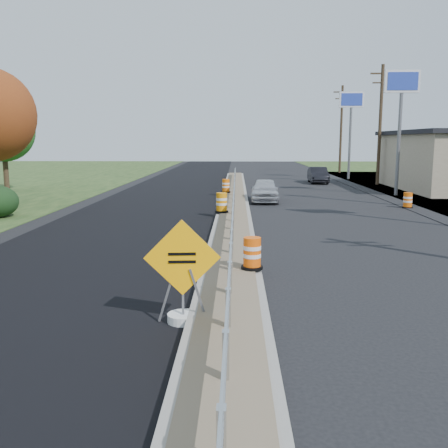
{
  "coord_description": "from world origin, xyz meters",
  "views": [
    {
      "loc": [
        0.14,
        -16.56,
        3.53
      ],
      "look_at": [
        -0.23,
        -2.06,
        1.1
      ],
      "focal_mm": 40.0,
      "sensor_mm": 36.0,
      "label": 1
    }
  ],
  "objects_px": {
    "barrel_shoulder_near": "(408,201)",
    "barrel_median_mid": "(222,203)",
    "car_dark_mid": "(318,175)",
    "caution_sign": "(183,297)",
    "barrel_median_far": "(226,186)",
    "car_silver": "(265,190)",
    "barrel_median_near": "(252,254)"
  },
  "relations": [
    {
      "from": "barrel_median_far",
      "to": "car_silver",
      "type": "distance_m",
      "value": 3.7
    },
    {
      "from": "barrel_shoulder_near",
      "to": "car_silver",
      "type": "distance_m",
      "value": 7.88
    },
    {
      "from": "barrel_median_far",
      "to": "car_silver",
      "type": "relative_size",
      "value": 0.22
    },
    {
      "from": "barrel_median_mid",
      "to": "car_dark_mid",
      "type": "xyz_separation_m",
      "value": [
        7.55,
        19.3,
        -0.0
      ]
    },
    {
      "from": "caution_sign",
      "to": "barrel_median_far",
      "type": "relative_size",
      "value": 2.38
    },
    {
      "from": "car_dark_mid",
      "to": "caution_sign",
      "type": "bearing_deg",
      "value": -101.73
    },
    {
      "from": "barrel_median_far",
      "to": "car_silver",
      "type": "height_order",
      "value": "car_silver"
    },
    {
      "from": "car_silver",
      "to": "barrel_median_far",
      "type": "bearing_deg",
      "value": 132.18
    },
    {
      "from": "car_silver",
      "to": "car_dark_mid",
      "type": "height_order",
      "value": "car_silver"
    },
    {
      "from": "barrel_median_near",
      "to": "car_silver",
      "type": "distance_m",
      "value": 16.53
    },
    {
      "from": "barrel_median_mid",
      "to": "car_dark_mid",
      "type": "relative_size",
      "value": 0.23
    },
    {
      "from": "barrel_shoulder_near",
      "to": "car_silver",
      "type": "relative_size",
      "value": 0.21
    },
    {
      "from": "barrel_shoulder_near",
      "to": "car_dark_mid",
      "type": "xyz_separation_m",
      "value": [
        -2.2,
        15.83,
        0.27
      ]
    },
    {
      "from": "barrel_shoulder_near",
      "to": "barrel_median_far",
      "type": "bearing_deg",
      "value": 150.38
    },
    {
      "from": "barrel_median_near",
      "to": "caution_sign",
      "type": "bearing_deg",
      "value": -113.64
    },
    {
      "from": "barrel_median_near",
      "to": "car_dark_mid",
      "type": "height_order",
      "value": "car_dark_mid"
    },
    {
      "from": "caution_sign",
      "to": "barrel_median_far",
      "type": "distance_m",
      "value": 22.66
    },
    {
      "from": "caution_sign",
      "to": "barrel_shoulder_near",
      "type": "bearing_deg",
      "value": 55.01
    },
    {
      "from": "caution_sign",
      "to": "barrel_median_mid",
      "type": "relative_size",
      "value": 2.23
    },
    {
      "from": "barrel_median_mid",
      "to": "barrel_median_far",
      "type": "relative_size",
      "value": 1.07
    },
    {
      "from": "barrel_shoulder_near",
      "to": "barrel_median_mid",
      "type": "bearing_deg",
      "value": -160.43
    },
    {
      "from": "barrel_median_mid",
      "to": "car_silver",
      "type": "relative_size",
      "value": 0.23
    },
    {
      "from": "barrel_median_mid",
      "to": "car_dark_mid",
      "type": "bearing_deg",
      "value": 68.63
    },
    {
      "from": "caution_sign",
      "to": "car_dark_mid",
      "type": "height_order",
      "value": "caution_sign"
    },
    {
      "from": "barrel_median_far",
      "to": "car_dark_mid",
      "type": "xyz_separation_m",
      "value": [
        7.55,
        10.29,
        0.03
      ]
    },
    {
      "from": "barrel_median_mid",
      "to": "barrel_median_far",
      "type": "bearing_deg",
      "value": 90.0
    },
    {
      "from": "car_dark_mid",
      "to": "barrel_median_mid",
      "type": "bearing_deg",
      "value": -109.61
    },
    {
      "from": "caution_sign",
      "to": "car_dark_mid",
      "type": "distance_m",
      "value": 33.88
    },
    {
      "from": "caution_sign",
      "to": "barrel_shoulder_near",
      "type": "relative_size",
      "value": 2.48
    },
    {
      "from": "caution_sign",
      "to": "barrel_median_mid",
      "type": "height_order",
      "value": "caution_sign"
    },
    {
      "from": "car_silver",
      "to": "car_dark_mid",
      "type": "xyz_separation_m",
      "value": [
        5.2,
        13.15,
        -0.01
      ]
    },
    {
      "from": "barrel_shoulder_near",
      "to": "car_dark_mid",
      "type": "relative_size",
      "value": 0.2
    }
  ]
}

